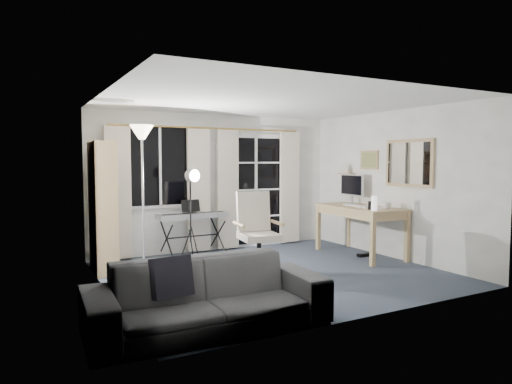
% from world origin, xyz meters
% --- Properties ---
extents(floor, '(4.50, 4.00, 0.02)m').
position_xyz_m(floor, '(0.00, 0.00, -0.01)').
color(floor, '#323B49').
rests_on(floor, ground).
extents(window, '(1.20, 0.08, 1.40)m').
position_xyz_m(window, '(-1.05, 1.97, 1.50)').
color(window, white).
rests_on(window, floor).
extents(french_door, '(1.32, 0.09, 2.11)m').
position_xyz_m(french_door, '(0.75, 1.97, 1.03)').
color(french_door, white).
rests_on(french_door, floor).
extents(curtains, '(3.60, 0.07, 2.13)m').
position_xyz_m(curtains, '(-0.14, 1.88, 1.09)').
color(curtains, gold).
rests_on(curtains, floor).
extents(bookshelf, '(0.33, 0.87, 1.86)m').
position_xyz_m(bookshelf, '(-2.12, 1.28, 0.88)').
color(bookshelf, tan).
rests_on(bookshelf, floor).
extents(torchiere_lamp, '(0.37, 0.37, 2.08)m').
position_xyz_m(torchiere_lamp, '(-1.61, 0.91, 1.68)').
color(torchiere_lamp, '#B2B2B7').
rests_on(torchiere_lamp, floor).
extents(keyboard_piano, '(1.21, 0.61, 0.87)m').
position_xyz_m(keyboard_piano, '(-0.58, 1.70, 0.66)').
color(keyboard_piano, black).
rests_on(keyboard_piano, floor).
extents(studio_light, '(0.33, 0.34, 1.49)m').
position_xyz_m(studio_light, '(-0.83, 1.05, 1.20)').
color(studio_light, black).
rests_on(studio_light, floor).
extents(office_chair, '(0.79, 0.80, 1.16)m').
position_xyz_m(office_chair, '(-0.23, 0.13, 0.68)').
color(office_chair, black).
rests_on(office_chair, floor).
extents(desk, '(0.84, 1.58, 0.83)m').
position_xyz_m(desk, '(1.88, 0.36, 0.73)').
color(desk, '#A77B55').
rests_on(desk, floor).
extents(monitor, '(0.20, 0.60, 0.52)m').
position_xyz_m(monitor, '(2.08, 0.81, 1.14)').
color(monitor, silver).
rests_on(monitor, desk).
extents(desk_clutter, '(0.51, 0.94, 1.05)m').
position_xyz_m(desk_clutter, '(1.80, 0.12, 0.65)').
color(desk_clutter, white).
rests_on(desk_clutter, desk).
extents(mug, '(0.14, 0.11, 0.14)m').
position_xyz_m(mug, '(1.98, -0.14, 0.90)').
color(mug, silver).
rests_on(mug, desk).
extents(wall_mirror, '(0.04, 0.94, 0.74)m').
position_xyz_m(wall_mirror, '(2.22, -0.35, 1.55)').
color(wall_mirror, tan).
rests_on(wall_mirror, floor).
extents(framed_print, '(0.03, 0.42, 0.32)m').
position_xyz_m(framed_print, '(2.23, 0.55, 1.60)').
color(framed_print, tan).
rests_on(framed_print, floor).
extents(wall_shelf, '(0.16, 0.30, 0.18)m').
position_xyz_m(wall_shelf, '(2.16, 1.05, 1.41)').
color(wall_shelf, tan).
rests_on(wall_shelf, floor).
extents(sofa, '(2.27, 0.75, 0.88)m').
position_xyz_m(sofa, '(-1.64, -1.55, 0.44)').
color(sofa, '#2F2F32').
rests_on(sofa, floor).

